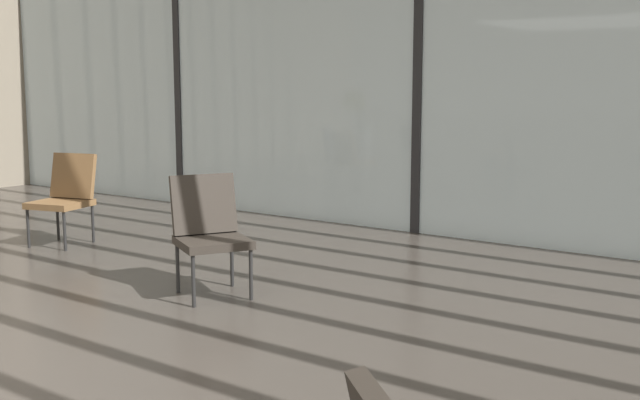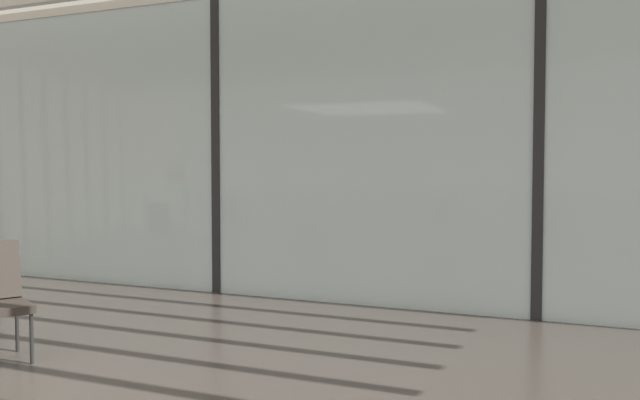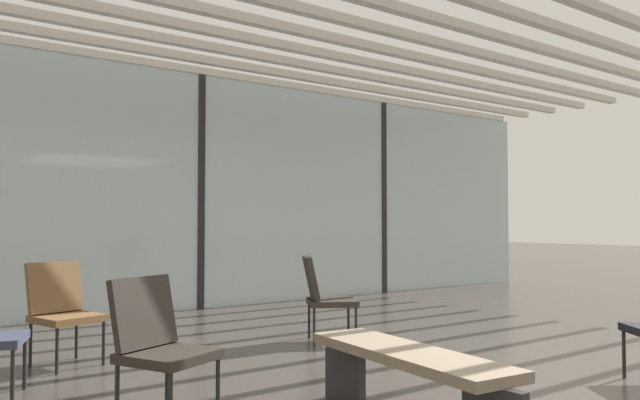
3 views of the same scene
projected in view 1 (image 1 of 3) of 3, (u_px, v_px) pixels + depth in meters
name	position (u px, v px, depth m)	size (l,w,h in m)	color
glass_curtain_wall	(420.00, 71.00, 7.71)	(14.00, 0.08, 3.34)	silver
window_mullion_0	(180.00, 75.00, 9.75)	(0.10, 0.12, 3.34)	black
window_mullion_1	(420.00, 71.00, 7.71)	(0.10, 0.12, 3.34)	black
lounge_chair_4	(209.00, 228.00, 5.50)	(0.69, 0.67, 0.87)	#28231E
lounge_chair_5	(66.00, 193.00, 7.31)	(0.60, 0.64, 0.87)	brown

